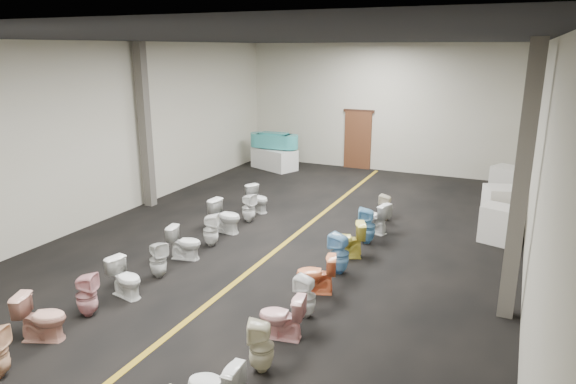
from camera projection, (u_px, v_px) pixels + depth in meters
name	position (u px, v px, depth m)	size (l,w,h in m)	color
floor	(287.00, 242.00, 11.88)	(16.00, 16.00, 0.00)	black
ceiling	(287.00, 40.00, 10.65)	(16.00, 16.00, 0.00)	black
wall_back	(381.00, 108.00, 18.26)	(10.00, 10.00, 0.00)	beige
wall_left	(112.00, 131.00, 13.28)	(16.00, 16.00, 0.00)	beige
wall_right	(538.00, 168.00, 9.25)	(16.00, 16.00, 0.00)	beige
aisle_stripe	(287.00, 242.00, 11.88)	(0.12, 15.60, 0.01)	#987516
back_door	(358.00, 140.00, 18.85)	(1.00, 0.10, 2.10)	#562D19
door_frame	(359.00, 111.00, 18.57)	(1.15, 0.08, 0.10)	#331C11
column_left	(145.00, 127.00, 14.05)	(0.25, 0.25, 4.50)	#59544C
column_right	(521.00, 186.00, 8.04)	(0.25, 0.25, 4.50)	#59544C
display_table	(274.00, 159.00, 18.92)	(1.70, 0.85, 0.76)	white
bathtub	(274.00, 140.00, 18.74)	(1.86, 0.66, 0.55)	teal
appliance_crate_a	(498.00, 224.00, 11.80)	(0.66, 0.66, 0.85)	silver
appliance_crate_b	(501.00, 208.00, 12.65)	(0.77, 0.77, 1.05)	silver
appliance_crate_c	(502.00, 201.00, 13.69)	(0.67, 0.67, 0.76)	silver
appliance_crate_d	(506.00, 184.00, 14.96)	(0.71, 0.71, 1.02)	beige
toilet_left_2	(42.00, 317.00, 7.83)	(0.42, 0.74, 0.75)	#E09F8B
toilet_left_3	(87.00, 295.00, 8.52)	(0.34, 0.35, 0.76)	pink
toilet_left_4	(126.00, 278.00, 9.20)	(0.40, 0.69, 0.71)	white
toilet_left_5	(158.00, 260.00, 9.96)	(0.33, 0.34, 0.73)	silver
toilet_left_6	(185.00, 243.00, 10.86)	(0.40, 0.70, 0.71)	white
toilet_left_7	(211.00, 230.00, 11.56)	(0.34, 0.34, 0.75)	white
toilet_left_8	(226.00, 216.00, 12.42)	(0.45, 0.78, 0.80)	white
toilet_left_9	(249.00, 208.00, 13.14)	(0.34, 0.34, 0.75)	white
toilet_left_10	(258.00, 199.00, 14.00)	(0.40, 0.70, 0.72)	silver
toilet_right_2	(261.00, 346.00, 7.05)	(0.35, 0.35, 0.77)	beige
toilet_right_3	(282.00, 317.00, 7.87)	(0.41, 0.71, 0.73)	#EFACAB
toilet_right_4	(306.00, 297.00, 8.49)	(0.33, 0.34, 0.73)	white
toilet_right_5	(316.00, 274.00, 9.34)	(0.41, 0.72, 0.73)	#F07C48
toilet_right_6	(340.00, 254.00, 10.12)	(0.37, 0.38, 0.83)	#70A9D4
toilet_right_7	(346.00, 240.00, 10.91)	(0.44, 0.77, 0.79)	#E5D451
toilet_right_8	(367.00, 226.00, 11.68)	(0.38, 0.39, 0.84)	#66A5D1
toilet_right_9	(374.00, 217.00, 12.39)	(0.43, 0.75, 0.77)	white
toilet_right_10	(386.00, 208.00, 13.28)	(0.31, 0.32, 0.69)	beige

